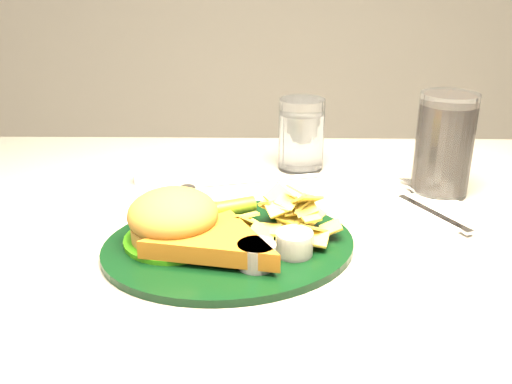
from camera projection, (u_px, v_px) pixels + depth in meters
The scene contains 7 objects.
dinner_plate at pixel (229, 223), 0.71m from camera, with size 0.32×0.27×0.07m, color black, non-canonical shape.
water_glass at pixel (301, 134), 0.98m from camera, with size 0.08×0.08×0.12m, color white.
cola_glass at pixel (444, 145), 0.87m from camera, with size 0.09×0.09×0.16m, color black.
fork_napkin at pixel (431, 210), 0.82m from camera, with size 0.14×0.18×0.01m, color silver, non-canonical shape.
spoon at pixel (188, 205), 0.84m from camera, with size 0.04×0.14×0.01m, color silver, non-canonical shape.
ramekin at pixel (146, 175), 0.93m from camera, with size 0.04×0.04×0.03m, color silver.
wrapped_straw at pixel (259, 180), 0.94m from camera, with size 0.20×0.07×0.01m, color white, non-canonical shape.
Camera 1 is at (-0.01, -0.73, 1.09)m, focal length 40.00 mm.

